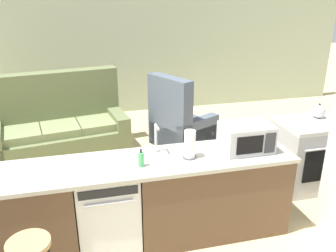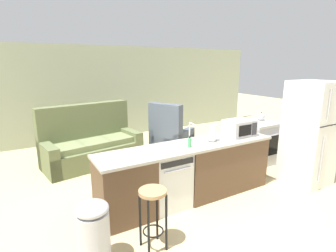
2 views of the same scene
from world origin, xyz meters
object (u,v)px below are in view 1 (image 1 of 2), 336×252
Objects in this scene: soap_bottle at (141,159)px; armchair at (179,126)px; paper_towel_roll at (190,145)px; couch at (59,130)px; microwave at (246,138)px; dishwasher at (108,209)px; kettle at (319,111)px; stove_range at (307,155)px.

soap_bottle is 0.15× the size of armchair.
couch reaches higher than paper_towel_roll.
couch is (-1.98, 2.37, -0.65)m from microwave.
dishwasher is 2.57m from armchair.
microwave is 2.44× the size of kettle.
paper_towel_roll reaches higher than stove_range.
kettle is 3.77m from couch.
paper_towel_roll is at bearing -160.02° from kettle.
armchair is (1.01, 2.29, -0.62)m from soap_bottle.
microwave reaches higher than soap_bottle.
kettle is at bearing 17.64° from soap_bottle.
microwave is 0.61m from paper_towel_roll.
kettle reaches higher than soap_bottle.
paper_towel_roll is 0.50m from soap_bottle.
dishwasher is at bearing 163.76° from soap_bottle.
kettle is at bearing 19.98° from paper_towel_roll.
soap_bottle is at bearing -16.24° from dishwasher.
soap_bottle is at bearing -172.14° from paper_towel_roll.
soap_bottle is (0.33, -0.10, 0.55)m from dishwasher.
microwave is at bearing -87.62° from armchair.
soap_bottle is at bearing -162.36° from kettle.
soap_bottle is 2.56m from kettle.
dishwasher is 0.70× the size of armchair.
stove_range is 0.58m from kettle.
kettle is at bearing 26.93° from microwave.
armchair is (1.34, 2.19, -0.07)m from dishwasher.
dishwasher is at bearing 178.02° from paper_towel_roll.
couch reaches higher than armchair.
dishwasher is 2.66m from stove_range.
microwave is 1.50m from kettle.
microwave is at bearing -154.84° from stove_range.
soap_bottle is at bearing -175.05° from microwave.
soap_bottle reaches higher than stove_range.
kettle is at bearing 37.71° from stove_range.
kettle is at bearing 13.78° from dishwasher.
armchair reaches higher than microwave.
couch is (-3.15, 1.82, -0.06)m from stove_range.
stove_range is 3.19× the size of paper_towel_roll.
couch is (-1.37, 2.40, -0.64)m from paper_towel_roll.
stove_range is at bearing -52.44° from armchair.
couch is at bearing 129.89° from microwave.
couch is at bearing 119.83° from paper_towel_roll.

